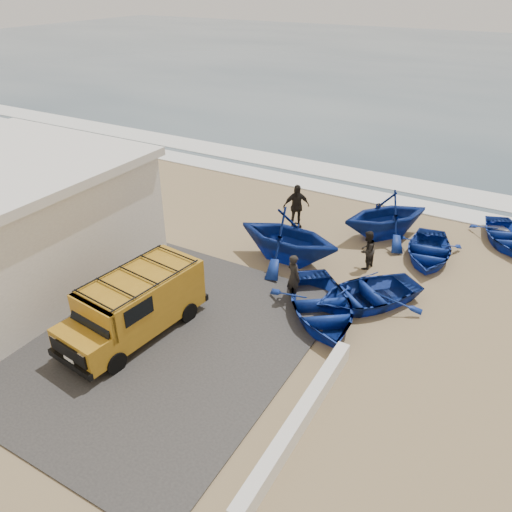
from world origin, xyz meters
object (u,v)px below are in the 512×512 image
at_px(boat_mid_left, 288,235).
at_px(fisherman_back, 296,206).
at_px(fisherman_front, 294,277).
at_px(boat_far_right, 506,236).
at_px(boat_near_right, 366,294).
at_px(parapet, 299,421).
at_px(van, 136,303).
at_px(boat_near_left, 321,306).
at_px(boat_mid_right, 428,251).
at_px(fisherman_middle, 367,250).
at_px(boat_far_left, 386,214).

relative_size(boat_mid_left, fisherman_back, 2.06).
bearing_deg(fisherman_front, fisherman_back, -34.53).
bearing_deg(boat_far_right, boat_near_right, -137.45).
bearing_deg(boat_near_right, parapet, -48.41).
xyz_separation_m(van, boat_near_left, (4.59, 3.54, -0.65)).
height_order(boat_near_left, boat_mid_right, boat_near_left).
xyz_separation_m(boat_mid_left, fisherman_back, (-0.99, 2.78, -0.08)).
relative_size(boat_near_right, fisherman_middle, 2.52).
bearing_deg(fisherman_middle, fisherman_back, -103.76).
bearing_deg(fisherman_back, parapet, -105.27).
bearing_deg(boat_mid_left, boat_far_left, -33.09).
xyz_separation_m(van, boat_mid_right, (6.73, 9.14, -0.71)).
bearing_deg(fisherman_back, boat_mid_left, -111.91).
height_order(parapet, fisherman_middle, fisherman_middle).
xyz_separation_m(boat_near_right, boat_far_right, (3.58, 7.07, -0.05)).
relative_size(parapet, fisherman_front, 3.58).
bearing_deg(boat_near_right, boat_far_right, 101.49).
bearing_deg(boat_near_left, boat_near_right, 18.02).
relative_size(parapet, boat_far_left, 1.54).
bearing_deg(boat_near_right, fisherman_front, -120.77).
height_order(boat_mid_left, boat_far_left, boat_mid_left).
bearing_deg(van, parapet, -2.76).
relative_size(boat_mid_right, boat_far_left, 0.91).
distance_m(boat_mid_right, boat_far_left, 2.41).
bearing_deg(van, boat_far_left, 71.95).
distance_m(boat_near_right, fisherman_front, 2.51).
xyz_separation_m(fisherman_front, fisherman_back, (-2.32, 4.98, 0.16)).
bearing_deg(boat_mid_right, boat_far_left, 144.32).
relative_size(boat_far_left, fisherman_middle, 2.55).
xyz_separation_m(boat_mid_left, fisherman_front, (1.33, -2.20, -0.24)).
distance_m(parapet, fisherman_front, 5.76).
height_order(parapet, boat_far_right, boat_far_right).
height_order(boat_mid_left, fisherman_back, boat_mid_left).
bearing_deg(boat_far_right, boat_mid_left, -162.07).
height_order(boat_mid_right, fisherman_back, fisherman_back).
height_order(boat_mid_right, fisherman_front, fisherman_front).
bearing_deg(boat_far_left, fisherman_middle, -46.48).
distance_m(van, fisherman_back, 9.14).
bearing_deg(boat_mid_left, fisherman_middle, -69.75).
relative_size(boat_mid_left, fisherman_middle, 2.69).
bearing_deg(boat_mid_left, van, 163.85).
height_order(parapet, boat_mid_right, boat_mid_right).
bearing_deg(boat_mid_left, boat_far_right, -50.03).
relative_size(boat_near_left, fisherman_middle, 2.72).
height_order(parapet, boat_near_right, boat_near_right).
height_order(boat_near_right, boat_far_right, boat_near_right).
relative_size(van, boat_far_right, 1.42).
relative_size(boat_mid_right, fisherman_front, 2.12).
bearing_deg(boat_near_left, fisherman_middle, 50.20).
distance_m(boat_mid_left, fisherman_front, 2.58).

